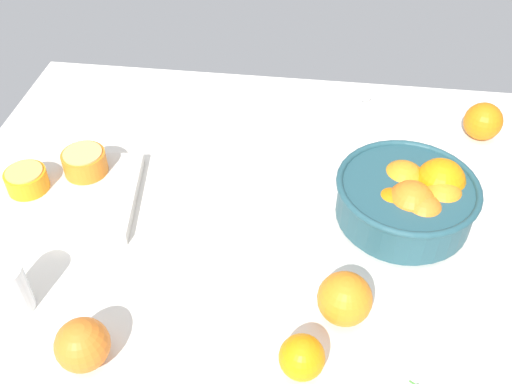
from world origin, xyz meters
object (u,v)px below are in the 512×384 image
object	(u,v)px
juice_glass	(10,291)
orange_half_0	(85,162)
spoon	(358,103)
loose_orange_2	(345,299)
fruit_bowl	(409,199)
cutting_board	(45,196)
orange_half_1	(27,180)
loose_orange_3	(483,121)
loose_orange_0	(83,345)
loose_orange_1	(302,357)

from	to	relation	value
juice_glass	orange_half_0	distance (cm)	30.26
juice_glass	spoon	world-z (taller)	juice_glass
loose_orange_2	spoon	bearing A→B (deg)	87.78
fruit_bowl	cutting_board	world-z (taller)	fruit_bowl
cutting_board	orange_half_1	world-z (taller)	orange_half_1
juice_glass	loose_orange_2	world-z (taller)	juice_glass
fruit_bowl	orange_half_1	world-z (taller)	fruit_bowl
orange_half_1	loose_orange_3	world-z (taller)	loose_orange_3
loose_orange_2	loose_orange_3	world-z (taller)	loose_orange_2
juice_glass	loose_orange_2	distance (cm)	50.58
cutting_board	loose_orange_0	size ratio (longest dim) A/B	4.31
orange_half_0	orange_half_1	bearing A→B (deg)	-146.47
orange_half_0	orange_half_1	size ratio (longest dim) A/B	1.09
orange_half_1	juice_glass	bearing A→B (deg)	-72.13
juice_glass	loose_orange_0	size ratio (longest dim) A/B	1.13
juice_glass	orange_half_0	bearing A→B (deg)	87.95
cutting_board	orange_half_1	xyz separation A→B (cm)	(-3.00, 0.65, 3.21)
fruit_bowl	loose_orange_1	world-z (taller)	fruit_bowl
fruit_bowl	loose_orange_1	xyz separation A→B (cm)	(-16.18, -32.26, -2.06)
cutting_board	loose_orange_1	distance (cm)	57.38
loose_orange_3	cutting_board	bearing A→B (deg)	-159.65
orange_half_0	loose_orange_1	size ratio (longest dim) A/B	1.25
fruit_bowl	loose_orange_1	size ratio (longest dim) A/B	3.77
cutting_board	spoon	size ratio (longest dim) A/B	2.73
cutting_board	orange_half_1	size ratio (longest dim) A/B	4.47
loose_orange_1	cutting_board	bearing A→B (deg)	149.78
juice_glass	orange_half_1	size ratio (longest dim) A/B	1.17
juice_glass	loose_orange_3	xyz separation A→B (cm)	(77.98, 54.40, 0.03)
juice_glass	loose_orange_0	world-z (taller)	juice_glass
fruit_bowl	loose_orange_0	world-z (taller)	fruit_bowl
fruit_bowl	juice_glass	distance (cm)	66.65
juice_glass	orange_half_0	world-z (taller)	juice_glass
juice_glass	loose_orange_1	xyz separation A→B (cm)	(44.71, -5.19, -0.62)
fruit_bowl	orange_half_0	size ratio (longest dim) A/B	3.01
cutting_board	loose_orange_1	world-z (taller)	loose_orange_1
fruit_bowl	orange_half_0	world-z (taller)	fruit_bowl
orange_half_0	spoon	world-z (taller)	orange_half_0
fruit_bowl	orange_half_1	bearing A→B (deg)	-177.70
loose_orange_0	loose_orange_2	world-z (taller)	loose_orange_2
loose_orange_0	orange_half_0	bearing A→B (deg)	108.98
fruit_bowl	spoon	world-z (taller)	fruit_bowl
orange_half_0	loose_orange_3	world-z (taller)	loose_orange_3
orange_half_0	loose_orange_0	size ratio (longest dim) A/B	1.05
loose_orange_0	spoon	size ratio (longest dim) A/B	0.63
cutting_board	loose_orange_3	world-z (taller)	loose_orange_3
orange_half_1	loose_orange_2	size ratio (longest dim) A/B	0.90
loose_orange_2	spoon	world-z (taller)	loose_orange_2
cutting_board	loose_orange_0	world-z (taller)	loose_orange_0
juice_glass	spoon	bearing A→B (deg)	50.14
orange_half_1	loose_orange_2	world-z (taller)	loose_orange_2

